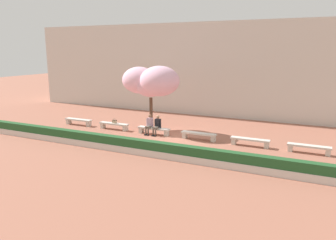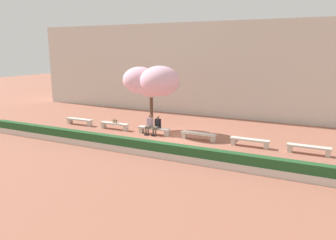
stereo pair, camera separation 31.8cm
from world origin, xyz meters
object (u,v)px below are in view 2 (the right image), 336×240
Objects in this scene: stone_bench_near_west at (114,125)px; person_seated_left at (149,124)px; stone_bench_near_east at (198,135)px; stone_bench_far_east at (309,148)px; stone_bench_east_end at (250,141)px; handbag at (115,121)px; cherry_tree_main at (152,82)px; stone_bench_west_end at (79,121)px; person_seated_right at (157,124)px; stone_bench_center at (154,130)px.

person_seated_left is at bearing -1.09° from stone_bench_near_west.
stone_bench_near_east is at bearing 0.90° from person_seated_left.
stone_bench_far_east is (12.42, 0.00, 0.00)m from stone_bench_near_west.
stone_bench_near_east and stone_bench_east_end have the same top height.
stone_bench_east_end is at bearing 180.00° from stone_bench_far_east.
cherry_tree_main is at bearing 28.00° from handbag.
stone_bench_west_end is 15.52m from stone_bench_far_east.
person_seated_left reaches higher than stone_bench_east_end.
person_seated_right is 3.32m from handbag.
stone_bench_west_end is at bearing 179.48° from person_seated_left.
person_seated_right reaches higher than stone_bench_near_east.
stone_bench_center is 1.00× the size of stone_bench_east_end.
stone_bench_near_east is at bearing 180.00° from stone_bench_far_east.
stone_bench_center is 1.70× the size of person_seated_right.
stone_bench_far_east is 12.35m from handbag.
stone_bench_near_east is (9.31, 0.00, 0.00)m from stone_bench_west_end.
handbag is at bearing -179.78° from stone_bench_near_east.
person_seated_right reaches higher than stone_bench_east_end.
stone_bench_near_east is at bearing -16.75° from cherry_tree_main.
stone_bench_east_end is at bearing -9.51° from cherry_tree_main.
stone_bench_near_west is at bearing 180.00° from stone_bench_near_east.
stone_bench_west_end is 12.42m from stone_bench_east_end.
stone_bench_center is 3.05m from handbag.
stone_bench_center is at bearing 180.00° from stone_bench_near_east.
handbag is (0.07, -0.02, 0.27)m from stone_bench_near_west.
cherry_tree_main is at bearing 170.49° from stone_bench_east_end.
stone_bench_east_end is 6.51m from person_seated_left.
person_seated_left is at bearing -0.62° from handbag.
stone_bench_west_end is at bearing 180.00° from stone_bench_near_west.
stone_bench_near_east is at bearing 0.22° from handbag.
person_seated_right reaches higher than stone_bench_center.
stone_bench_near_east is 1.70× the size of person_seated_left.
stone_bench_near_east is at bearing 1.07° from person_seated_right.
stone_bench_west_end is 3.10m from stone_bench_near_west.
stone_bench_west_end is at bearing 180.00° from stone_bench_east_end.
handbag reaches higher than stone_bench_near_east.
person_seated_right reaches higher than stone_bench_near_west.
handbag is (-3.04, -0.02, 0.27)m from stone_bench_center.
stone_bench_center is 3.28m from cherry_tree_main.
handbag is at bearing -152.00° from cherry_tree_main.
person_seated_left is at bearing -0.52° from stone_bench_west_end.
stone_bench_east_end is at bearing 0.51° from person_seated_right.
stone_bench_center is at bearing 0.45° from handbag.
stone_bench_center is at bearing 10.35° from person_seated_left.
person_seated_left reaches higher than stone_bench_west_end.
stone_bench_near_east is 5.03m from cherry_tree_main.
handbag reaches higher than stone_bench_center.
stone_bench_near_east is 6.21m from stone_bench_far_east.
handbag is at bearing -179.85° from stone_bench_east_end.
person_seated_right is at bearing -179.67° from stone_bench_far_east.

